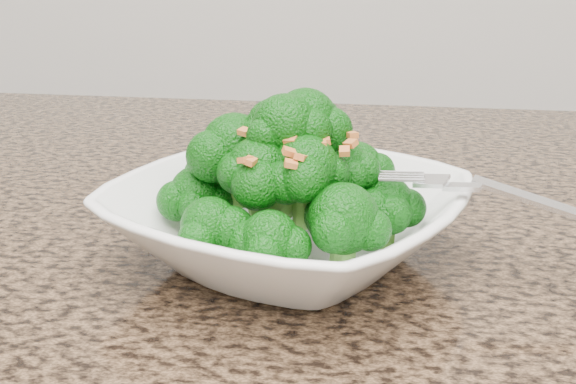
# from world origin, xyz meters

# --- Properties ---
(granite_counter) EXTENTS (1.64, 1.04, 0.03)m
(granite_counter) POSITION_xyz_m (0.00, 0.30, 0.89)
(granite_counter) COLOR brown
(granite_counter) RESTS_ON cabinet
(bowl) EXTENTS (0.30, 0.30, 0.06)m
(bowl) POSITION_xyz_m (0.13, 0.30, 0.93)
(bowl) COLOR white
(bowl) RESTS_ON granite_counter
(broccoli_pile) EXTENTS (0.20, 0.20, 0.08)m
(broccoli_pile) POSITION_xyz_m (0.13, 0.30, 1.00)
(broccoli_pile) COLOR #0A5609
(broccoli_pile) RESTS_ON bowl
(garlic_topping) EXTENTS (0.12, 0.12, 0.01)m
(garlic_topping) POSITION_xyz_m (0.13, 0.30, 1.04)
(garlic_topping) COLOR orange
(garlic_topping) RESTS_ON broccoli_pile
(fork) EXTENTS (0.19, 0.08, 0.01)m
(fork) POSITION_xyz_m (0.25, 0.29, 0.96)
(fork) COLOR silver
(fork) RESTS_ON bowl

